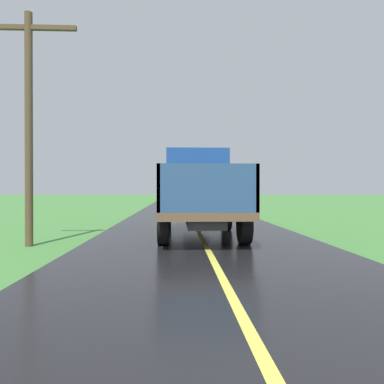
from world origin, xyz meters
name	(u,v)px	position (x,y,z in m)	size (l,w,h in m)	color
banana_truck_near	(198,190)	(-0.03, 10.81, 1.47)	(2.38, 5.82, 2.80)	#2D2D30
utility_pole_roadside	(29,117)	(-4.62, 8.73, 3.42)	(2.49, 0.20, 6.15)	brown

